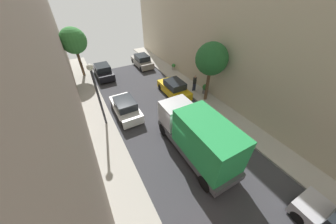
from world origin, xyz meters
TOP-DOWN VIEW (x-y plane):
  - ground at (0.00, 0.00)m, footprint 32.00×32.00m
  - sidewalk_left at (-5.00, 0.00)m, footprint 2.00×44.00m
  - sidewalk_right at (5.00, 0.00)m, footprint 2.00×44.00m
  - parked_car_left_2 at (-2.70, 5.47)m, footprint 1.78×4.20m
  - parked_car_left_3 at (-2.70, 14.01)m, footprint 1.78×4.20m
  - parked_car_right_2 at (2.70, 6.26)m, footprint 1.78×4.20m
  - parked_car_right_3 at (2.70, 14.79)m, footprint 1.78×4.20m
  - delivery_truck at (0.00, -1.12)m, footprint 2.26×6.60m
  - pedestrian at (4.86, 5.74)m, footprint 0.40×0.36m
  - street_tree_1 at (4.88, 3.84)m, footprint 2.79×2.79m
  - street_tree_2 at (-4.83, 15.39)m, footprint 2.82×2.82m
  - potted_plant_2 at (5.66, 11.35)m, footprint 0.48×0.48m
  - potted_plant_3 at (5.53, 4.72)m, footprint 0.62×0.62m
  - lamp_post at (-4.60, 4.97)m, footprint 0.44×0.44m

SIDE VIEW (x-z plane):
  - ground at x=0.00m, z-range 0.00..0.00m
  - sidewalk_left at x=-5.00m, z-range 0.00..0.15m
  - sidewalk_right at x=5.00m, z-range 0.00..0.15m
  - potted_plant_2 at x=5.66m, z-range 0.21..1.02m
  - potted_plant_3 at x=5.53m, z-range 0.19..1.19m
  - parked_car_left_2 at x=-2.70m, z-range -0.06..1.50m
  - parked_car_left_3 at x=-2.70m, z-range -0.06..1.50m
  - parked_car_right_2 at x=2.70m, z-range -0.06..1.50m
  - parked_car_right_3 at x=2.70m, z-range -0.06..1.50m
  - pedestrian at x=4.86m, z-range 0.21..1.93m
  - delivery_truck at x=0.00m, z-range 0.10..3.48m
  - lamp_post at x=-4.60m, z-range 0.99..6.08m
  - street_tree_1 at x=4.88m, z-range 1.45..6.89m
  - street_tree_2 at x=-4.83m, z-range 1.46..6.97m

